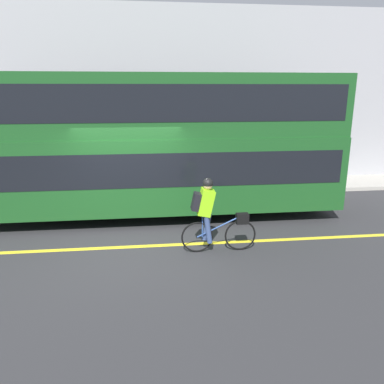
# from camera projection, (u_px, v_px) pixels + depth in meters

# --- Properties ---
(ground_plane) EXTENTS (80.00, 80.00, 0.00)m
(ground_plane) POSITION_uv_depth(u_px,v_px,m) (129.00, 246.00, 8.24)
(ground_plane) COLOR #2D2D30
(road_center_line) EXTENTS (50.00, 0.14, 0.01)m
(road_center_line) POSITION_uv_depth(u_px,v_px,m) (129.00, 247.00, 8.19)
(road_center_line) COLOR yellow
(road_center_line) RESTS_ON ground_plane
(sidewalk_curb) EXTENTS (60.00, 1.82, 0.12)m
(sidewalk_curb) POSITION_uv_depth(u_px,v_px,m) (135.00, 189.00, 12.69)
(sidewalk_curb) COLOR #A8A399
(sidewalk_curb) RESTS_ON ground_plane
(building_facade) EXTENTS (60.00, 0.30, 6.07)m
(building_facade) POSITION_uv_depth(u_px,v_px,m) (133.00, 98.00, 12.91)
(building_facade) COLOR #9E9EA3
(building_facade) RESTS_ON ground_plane
(bus) EXTENTS (9.53, 2.45, 3.71)m
(bus) POSITION_uv_depth(u_px,v_px,m) (155.00, 139.00, 9.80)
(bus) COLOR black
(bus) RESTS_ON ground_plane
(cyclist_on_bike) EXTENTS (1.60, 0.32, 1.61)m
(cyclist_on_bike) POSITION_uv_depth(u_px,v_px,m) (211.00, 213.00, 7.74)
(cyclist_on_bike) COLOR black
(cyclist_on_bike) RESTS_ON ground_plane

